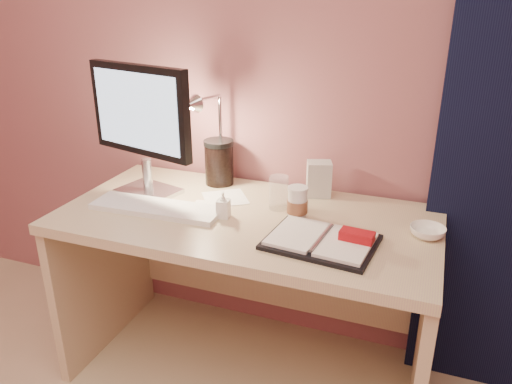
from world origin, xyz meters
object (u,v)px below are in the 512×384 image
(coffee_cup, at_px, (297,204))
(clear_cup, at_px, (279,193))
(desk, at_px, (253,259))
(dark_jar, at_px, (219,164))
(bowl, at_px, (428,232))
(desk_lamp, at_px, (217,131))
(monitor, at_px, (142,119))
(product_box, at_px, (319,179))
(planner, at_px, (324,240))
(keyboard, at_px, (157,208))
(lotion_bottle, at_px, (223,205))

(coffee_cup, bearing_deg, clear_cup, 146.20)
(desk, xyz_separation_m, dark_jar, (-0.23, 0.19, 0.31))
(coffee_cup, bearing_deg, bowl, 1.32)
(dark_jar, height_order, desk_lamp, desk_lamp)
(coffee_cup, xyz_separation_m, desk_lamp, (-0.38, 0.15, 0.19))
(monitor, height_order, product_box, monitor)
(product_box, bearing_deg, desk_lamp, 172.84)
(coffee_cup, distance_m, bowl, 0.46)
(bowl, xyz_separation_m, desk_lamp, (-0.84, 0.14, 0.23))
(bowl, relative_size, dark_jar, 0.69)
(planner, bearing_deg, clear_cup, 141.71)
(monitor, height_order, clear_cup, monitor)
(planner, bearing_deg, dark_jar, 150.80)
(clear_cup, relative_size, product_box, 0.90)
(monitor, bearing_deg, clear_cup, 18.86)
(dark_jar, bearing_deg, keyboard, -107.20)
(coffee_cup, bearing_deg, lotion_bottle, -161.14)
(desk, bearing_deg, planner, -31.20)
(keyboard, bearing_deg, coffee_cup, 10.75)
(desk, xyz_separation_m, planner, (0.32, -0.20, 0.24))
(monitor, relative_size, planner, 1.39)
(monitor, relative_size, clear_cup, 4.07)
(desk, xyz_separation_m, coffee_cup, (0.18, -0.03, 0.28))
(desk, bearing_deg, dark_jar, 140.10)
(desk, height_order, desk_lamp, desk_lamp)
(desk, distance_m, keyboard, 0.44)
(planner, relative_size, bowl, 3.16)
(monitor, distance_m, dark_jar, 0.38)
(keyboard, height_order, clear_cup, clear_cup)
(product_box, distance_m, desk_lamp, 0.45)
(desk, height_order, product_box, product_box)
(planner, xyz_separation_m, lotion_bottle, (-0.40, 0.08, 0.04))
(monitor, xyz_separation_m, clear_cup, (0.55, 0.04, -0.25))
(monitor, height_order, coffee_cup, monitor)
(coffee_cup, bearing_deg, monitor, 178.43)
(dark_jar, relative_size, desk_lamp, 0.43)
(clear_cup, bearing_deg, bowl, -5.28)
(keyboard, height_order, desk_lamp, desk_lamp)
(clear_cup, bearing_deg, product_box, 57.82)
(monitor, xyz_separation_m, keyboard, (0.12, -0.14, -0.30))
(planner, xyz_separation_m, coffee_cup, (-0.14, 0.16, 0.04))
(monitor, relative_size, desk_lamp, 1.30)
(desk, relative_size, bowl, 11.77)
(bowl, xyz_separation_m, product_box, (-0.44, 0.23, 0.05))
(monitor, distance_m, coffee_cup, 0.69)
(dark_jar, height_order, product_box, dark_jar)
(desk_lamp, bearing_deg, coffee_cup, -4.85)
(desk_lamp, bearing_deg, monitor, -134.79)
(lotion_bottle, bearing_deg, desk, 59.60)
(monitor, bearing_deg, desk, 16.33)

